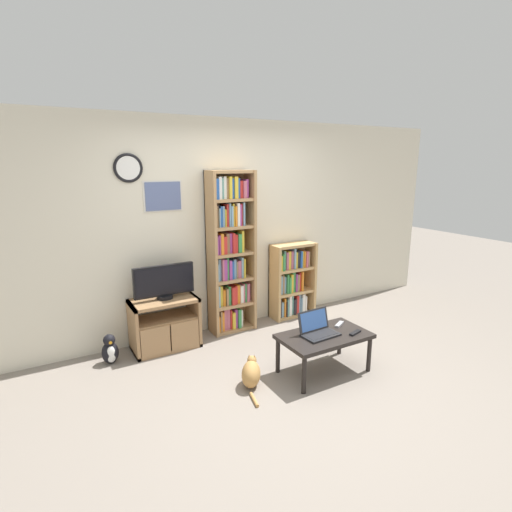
{
  "coord_description": "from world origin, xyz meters",
  "views": [
    {
      "loc": [
        -2.07,
        -2.81,
        2.08
      ],
      "look_at": [
        0.06,
        0.89,
        1.08
      ],
      "focal_mm": 28.0,
      "sensor_mm": 36.0,
      "label": 1
    }
  ],
  "objects_px": {
    "cat": "(251,373)",
    "tv_stand": "(165,324)",
    "television": "(164,282)",
    "remote_far_from_laptop": "(355,333)",
    "penguin_figurine": "(110,350)",
    "remote_near_laptop": "(339,324)",
    "bookshelf_short": "(291,281)",
    "laptop": "(318,329)",
    "coffee_table": "(324,339)",
    "bookshelf_tall": "(229,253)"
  },
  "relations": [
    {
      "from": "penguin_figurine",
      "to": "bookshelf_tall",
      "type": "bearing_deg",
      "value": 6.34
    },
    {
      "from": "tv_stand",
      "to": "remote_far_from_laptop",
      "type": "xyz_separation_m",
      "value": [
        1.5,
        -1.46,
        0.12
      ]
    },
    {
      "from": "remote_near_laptop",
      "to": "remote_far_from_laptop",
      "type": "distance_m",
      "value": 0.24
    },
    {
      "from": "laptop",
      "to": "remote_near_laptop",
      "type": "relative_size",
      "value": 2.35
    },
    {
      "from": "remote_near_laptop",
      "to": "penguin_figurine",
      "type": "relative_size",
      "value": 0.5
    },
    {
      "from": "coffee_table",
      "to": "laptop",
      "type": "relative_size",
      "value": 2.37
    },
    {
      "from": "remote_near_laptop",
      "to": "remote_far_from_laptop",
      "type": "xyz_separation_m",
      "value": [
        -0.01,
        -0.24,
        0.0
      ]
    },
    {
      "from": "bookshelf_tall",
      "to": "penguin_figurine",
      "type": "xyz_separation_m",
      "value": [
        -1.5,
        -0.17,
        -0.85
      ]
    },
    {
      "from": "coffee_table",
      "to": "remote_far_from_laptop",
      "type": "bearing_deg",
      "value": -26.59
    },
    {
      "from": "bookshelf_short",
      "to": "remote_near_laptop",
      "type": "xyz_separation_m",
      "value": [
        -0.3,
        -1.33,
        -0.08
      ]
    },
    {
      "from": "remote_near_laptop",
      "to": "penguin_figurine",
      "type": "height_order",
      "value": "remote_near_laptop"
    },
    {
      "from": "bookshelf_short",
      "to": "cat",
      "type": "bearing_deg",
      "value": -135.98
    },
    {
      "from": "cat",
      "to": "penguin_figurine",
      "type": "relative_size",
      "value": 1.58
    },
    {
      "from": "remote_far_from_laptop",
      "to": "laptop",
      "type": "bearing_deg",
      "value": 46.69
    },
    {
      "from": "television",
      "to": "penguin_figurine",
      "type": "bearing_deg",
      "value": -171.73
    },
    {
      "from": "television",
      "to": "laptop",
      "type": "distance_m",
      "value": 1.77
    },
    {
      "from": "remote_far_from_laptop",
      "to": "coffee_table",
      "type": "bearing_deg",
      "value": 47.57
    },
    {
      "from": "coffee_table",
      "to": "remote_far_from_laptop",
      "type": "xyz_separation_m",
      "value": [
        0.28,
        -0.14,
        0.06
      ]
    },
    {
      "from": "remote_far_from_laptop",
      "to": "cat",
      "type": "distance_m",
      "value": 1.12
    },
    {
      "from": "coffee_table",
      "to": "laptop",
      "type": "distance_m",
      "value": 0.13
    },
    {
      "from": "television",
      "to": "bookshelf_short",
      "type": "height_order",
      "value": "bookshelf_short"
    },
    {
      "from": "bookshelf_tall",
      "to": "laptop",
      "type": "bearing_deg",
      "value": -78.25
    },
    {
      "from": "tv_stand",
      "to": "laptop",
      "type": "height_order",
      "value": "laptop"
    },
    {
      "from": "bookshelf_tall",
      "to": "penguin_figurine",
      "type": "distance_m",
      "value": 1.73
    },
    {
      "from": "remote_near_laptop",
      "to": "television",
      "type": "bearing_deg",
      "value": -158.71
    },
    {
      "from": "penguin_figurine",
      "to": "tv_stand",
      "type": "bearing_deg",
      "value": 5.71
    },
    {
      "from": "laptop",
      "to": "remote_near_laptop",
      "type": "height_order",
      "value": "laptop"
    },
    {
      "from": "television",
      "to": "cat",
      "type": "xyz_separation_m",
      "value": [
        0.44,
        -1.22,
        -0.65
      ]
    },
    {
      "from": "tv_stand",
      "to": "coffee_table",
      "type": "relative_size",
      "value": 0.82
    },
    {
      "from": "tv_stand",
      "to": "cat",
      "type": "xyz_separation_m",
      "value": [
        0.46,
        -1.19,
        -0.17
      ]
    },
    {
      "from": "cat",
      "to": "tv_stand",
      "type": "bearing_deg",
      "value": 146.24
    },
    {
      "from": "television",
      "to": "tv_stand",
      "type": "bearing_deg",
      "value": -126.87
    },
    {
      "from": "bookshelf_short",
      "to": "laptop",
      "type": "bearing_deg",
      "value": -114.58
    },
    {
      "from": "bookshelf_short",
      "to": "television",
      "type": "bearing_deg",
      "value": -177.38
    },
    {
      "from": "coffee_table",
      "to": "remote_near_laptop",
      "type": "relative_size",
      "value": 5.58
    },
    {
      "from": "remote_near_laptop",
      "to": "bookshelf_tall",
      "type": "bearing_deg",
      "value": 176.99
    },
    {
      "from": "bookshelf_short",
      "to": "remote_near_laptop",
      "type": "height_order",
      "value": "bookshelf_short"
    },
    {
      "from": "tv_stand",
      "to": "laptop",
      "type": "relative_size",
      "value": 1.95
    },
    {
      "from": "tv_stand",
      "to": "bookshelf_tall",
      "type": "xyz_separation_m",
      "value": [
        0.87,
        0.1,
        0.7
      ]
    },
    {
      "from": "coffee_table",
      "to": "penguin_figurine",
      "type": "distance_m",
      "value": 2.25
    },
    {
      "from": "tv_stand",
      "to": "television",
      "type": "bearing_deg",
      "value": 53.13
    },
    {
      "from": "cat",
      "to": "laptop",
      "type": "bearing_deg",
      "value": 27.03
    },
    {
      "from": "cat",
      "to": "bookshelf_tall",
      "type": "bearing_deg",
      "value": 107.21
    },
    {
      "from": "tv_stand",
      "to": "coffee_table",
      "type": "distance_m",
      "value": 1.8
    },
    {
      "from": "television",
      "to": "remote_far_from_laptop",
      "type": "height_order",
      "value": "television"
    },
    {
      "from": "television",
      "to": "cat",
      "type": "relative_size",
      "value": 1.34
    },
    {
      "from": "tv_stand",
      "to": "coffee_table",
      "type": "height_order",
      "value": "tv_stand"
    },
    {
      "from": "remote_near_laptop",
      "to": "cat",
      "type": "relative_size",
      "value": 0.32
    },
    {
      "from": "bookshelf_tall",
      "to": "bookshelf_short",
      "type": "relative_size",
      "value": 1.96
    },
    {
      "from": "tv_stand",
      "to": "bookshelf_short",
      "type": "relative_size",
      "value": 0.73
    }
  ]
}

